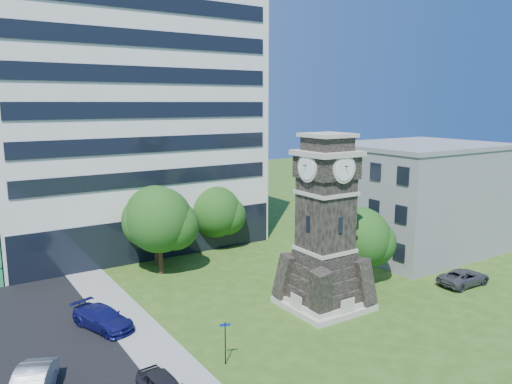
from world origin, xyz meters
TOP-DOWN VIEW (x-y plane):
  - ground at (0.00, 0.00)m, footprint 160.00×160.00m
  - sidewalk at (-9.50, 5.00)m, footprint 3.00×70.00m
  - clock_tower at (3.00, 2.00)m, footprint 5.40×5.40m
  - office_tall at (-3.20, 25.84)m, footprint 26.20×15.11m
  - office_low at (19.97, 8.00)m, footprint 15.20×12.20m
  - car_street_north at (-11.18, 6.96)m, footprint 3.42×5.12m
  - car_east_lot at (15.02, -0.91)m, footprint 4.59×2.21m
  - park_bench at (1.91, 1.08)m, footprint 1.94×0.52m
  - street_sign at (-6.81, -1.20)m, footprint 0.59×0.06m
  - tree_nw at (-3.98, 14.63)m, footprint 6.04×5.49m
  - tree_nc at (-3.45, 16.87)m, footprint 5.74×5.22m
  - tree_ne at (3.39, 18.61)m, footprint 5.55×5.04m
  - tree_east at (8.33, 3.97)m, footprint 5.43×4.94m

SIDE VIEW (x-z plane):
  - ground at x=0.00m, z-range 0.00..0.00m
  - sidewalk at x=-9.50m, z-range 0.00..0.06m
  - park_bench at x=1.91m, z-range 0.03..1.03m
  - car_east_lot at x=15.02m, z-range 0.00..1.26m
  - car_street_north at x=-11.18m, z-range 0.00..1.38m
  - street_sign at x=-6.81m, z-range 0.31..2.77m
  - tree_ne at x=3.39m, z-range 0.45..6.70m
  - tree_east at x=8.33m, z-range 0.48..6.68m
  - tree_nc at x=-3.45m, z-range 0.79..7.97m
  - tree_nw at x=-3.98m, z-range 0.77..8.18m
  - office_low at x=19.97m, z-range 0.01..10.41m
  - clock_tower at x=3.00m, z-range -0.83..11.39m
  - office_tall at x=-3.20m, z-range -0.08..28.52m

